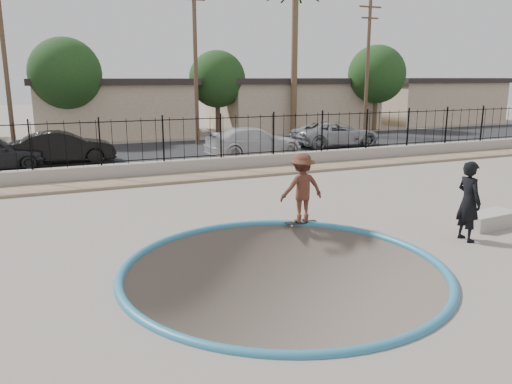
{
  "coord_description": "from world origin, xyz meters",
  "views": [
    {
      "loc": [
        -4.45,
        -9.99,
        4.02
      ],
      "look_at": [
        0.63,
        2.0,
        1.0
      ],
      "focal_mm": 35.0,
      "sensor_mm": 36.0,
      "label": 1
    }
  ],
  "objects_px": {
    "skater": "(302,191)",
    "car_b": "(63,147)",
    "skateboard": "(301,222)",
    "car_c": "(254,142)",
    "concrete_ledge": "(489,220)",
    "videographer": "(469,201)",
    "car_d": "(336,134)"
  },
  "relations": [
    {
      "from": "skater",
      "to": "car_b",
      "type": "relative_size",
      "value": 0.42
    },
    {
      "from": "skateboard",
      "to": "car_c",
      "type": "xyz_separation_m",
      "value": [
        3.44,
        11.61,
        0.71
      ]
    },
    {
      "from": "car_b",
      "to": "car_d",
      "type": "relative_size",
      "value": 0.88
    },
    {
      "from": "skater",
      "to": "concrete_ledge",
      "type": "bearing_deg",
      "value": 157.23
    },
    {
      "from": "skateboard",
      "to": "car_c",
      "type": "bearing_deg",
      "value": 80.94
    },
    {
      "from": "skateboard",
      "to": "videographer",
      "type": "distance_m",
      "value": 4.34
    },
    {
      "from": "videographer",
      "to": "concrete_ledge",
      "type": "height_order",
      "value": "videographer"
    },
    {
      "from": "skateboard",
      "to": "car_d",
      "type": "height_order",
      "value": "car_d"
    },
    {
      "from": "skateboard",
      "to": "concrete_ledge",
      "type": "bearing_deg",
      "value": -17.5
    },
    {
      "from": "concrete_ledge",
      "to": "car_b",
      "type": "height_order",
      "value": "car_b"
    },
    {
      "from": "videographer",
      "to": "car_b",
      "type": "bearing_deg",
      "value": 33.42
    },
    {
      "from": "skateboard",
      "to": "concrete_ledge",
      "type": "xyz_separation_m",
      "value": [
        4.67,
        -2.17,
        0.14
      ]
    },
    {
      "from": "car_b",
      "to": "videographer",
      "type": "bearing_deg",
      "value": -152.62
    },
    {
      "from": "skateboard",
      "to": "car_b",
      "type": "bearing_deg",
      "value": 120.76
    },
    {
      "from": "concrete_ledge",
      "to": "car_b",
      "type": "relative_size",
      "value": 0.35
    },
    {
      "from": "videographer",
      "to": "skater",
      "type": "bearing_deg",
      "value": 52.99
    },
    {
      "from": "skateboard",
      "to": "concrete_ledge",
      "type": "height_order",
      "value": "concrete_ledge"
    },
    {
      "from": "videographer",
      "to": "car_c",
      "type": "distance_m",
      "value": 14.42
    },
    {
      "from": "skateboard",
      "to": "concrete_ledge",
      "type": "distance_m",
      "value": 5.15
    },
    {
      "from": "car_d",
      "to": "concrete_ledge",
      "type": "bearing_deg",
      "value": 162.22
    },
    {
      "from": "videographer",
      "to": "car_d",
      "type": "height_order",
      "value": "videographer"
    },
    {
      "from": "car_b",
      "to": "car_c",
      "type": "xyz_separation_m",
      "value": [
        9.07,
        -1.45,
        -0.02
      ]
    },
    {
      "from": "concrete_ledge",
      "to": "car_d",
      "type": "bearing_deg",
      "value": 73.2
    },
    {
      "from": "concrete_ledge",
      "to": "car_c",
      "type": "bearing_deg",
      "value": 95.08
    },
    {
      "from": "skateboard",
      "to": "car_d",
      "type": "relative_size",
      "value": 0.18
    },
    {
      "from": "car_c",
      "to": "car_b",
      "type": "bearing_deg",
      "value": 79.5
    },
    {
      "from": "videographer",
      "to": "car_c",
      "type": "height_order",
      "value": "videographer"
    },
    {
      "from": "skateboard",
      "to": "car_c",
      "type": "distance_m",
      "value": 12.13
    },
    {
      "from": "car_b",
      "to": "car_c",
      "type": "height_order",
      "value": "car_b"
    },
    {
      "from": "skateboard",
      "to": "car_b",
      "type": "distance_m",
      "value": 14.25
    },
    {
      "from": "skater",
      "to": "car_b",
      "type": "height_order",
      "value": "skater"
    },
    {
      "from": "concrete_ledge",
      "to": "car_d",
      "type": "distance_m",
      "value": 16.08
    }
  ]
}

